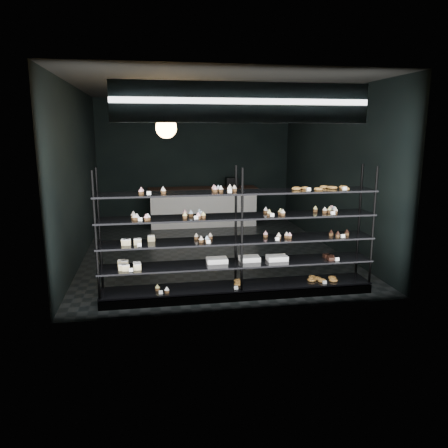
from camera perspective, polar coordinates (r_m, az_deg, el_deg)
The scene contains 5 objects.
room at distance 8.58m, azimuth -1.67°, elevation 6.72°, with size 5.01×6.01×3.20m.
display_shelf at distance 6.38m, azimuth 1.73°, elevation -4.04°, with size 4.00×0.50×1.91m.
signage at distance 5.67m, azimuth 2.60°, elevation 15.58°, with size 3.30×0.05×0.50m.
pendant_lamp at distance 7.41m, azimuth -7.56°, elevation 12.36°, with size 0.34×0.34×0.90m.
service_counter at distance 11.20m, azimuth -2.69°, elevation 2.32°, with size 2.78×0.65×1.23m.
Camera 1 is at (-1.20, -8.46, 2.41)m, focal length 35.00 mm.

